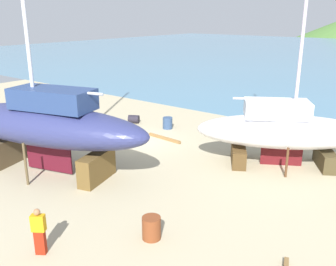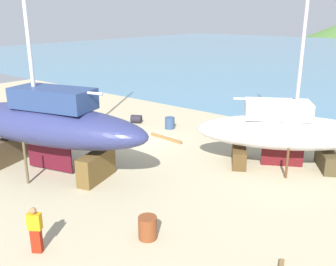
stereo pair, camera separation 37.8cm
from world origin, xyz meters
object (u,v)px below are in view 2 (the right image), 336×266
at_px(barrel_rust_mid, 170,123).
at_px(barrel_tipped_right, 136,119).
at_px(sailboat_mid_port, 47,124).
at_px(worker, 35,229).
at_px(barrel_rust_far, 148,228).
at_px(sailboat_far_slipway, 284,131).

height_order(barrel_rust_mid, barrel_tipped_right, barrel_rust_mid).
bearing_deg(sailboat_mid_port, barrel_rust_mid, -106.20).
height_order(worker, barrel_tipped_right, worker).
relative_size(sailboat_mid_port, barrel_rust_mid, 20.26).
height_order(worker, barrel_rust_far, worker).
distance_m(sailboat_mid_port, barrel_rust_far, 8.13).
height_order(sailboat_mid_port, barrel_rust_far, sailboat_mid_port).
distance_m(sailboat_far_slipway, barrel_rust_far, 9.44).
relative_size(worker, barrel_tipped_right, 2.19).
xyz_separation_m(sailboat_mid_port, sailboat_far_slipway, (8.67, 7.93, -0.57)).
bearing_deg(barrel_rust_far, barrel_rust_mid, 125.59).
height_order(sailboat_mid_port, worker, sailboat_mid_port).
distance_m(sailboat_far_slipway, barrel_tipped_right, 11.61).
height_order(sailboat_mid_port, barrel_tipped_right, sailboat_mid_port).
bearing_deg(sailboat_far_slipway, barrel_rust_far, -126.41).
bearing_deg(sailboat_mid_port, worker, 125.85).
height_order(sailboat_mid_port, barrel_rust_mid, sailboat_mid_port).
relative_size(sailboat_far_slipway, barrel_rust_far, 18.22).
bearing_deg(barrel_tipped_right, worker, -58.25).
height_order(sailboat_mid_port, sailboat_far_slipway, sailboat_mid_port).
height_order(barrel_rust_far, barrel_tipped_right, barrel_rust_far).
bearing_deg(barrel_rust_far, worker, -128.25).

